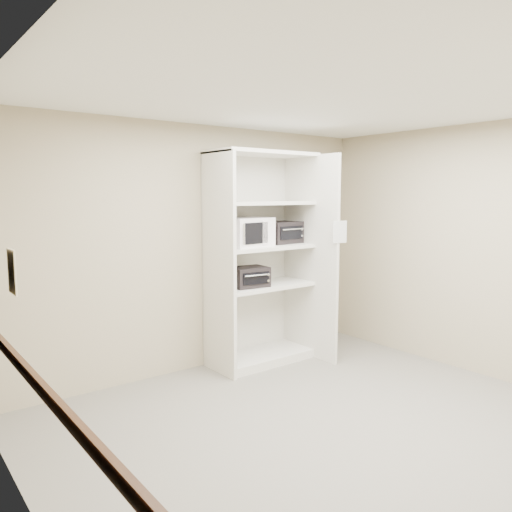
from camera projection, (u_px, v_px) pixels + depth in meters
floor at (329, 430)px, 4.15m from camera, size 4.50×4.00×0.01m
ceiling at (336, 95)px, 3.82m from camera, size 4.50×4.00×0.01m
wall_back at (201, 248)px, 5.56m from camera, size 4.50×0.02×2.70m
wall_left at (34, 308)px, 2.62m from camera, size 0.02×4.00×2.70m
wall_right at (479, 250)px, 5.35m from camera, size 0.02×4.00×2.70m
shelving_unit at (265, 265)px, 5.75m from camera, size 1.24×0.92×2.42m
microwave at (246, 232)px, 5.56m from camera, size 0.57×0.46×0.32m
toaster_oven_upper at (281, 232)px, 5.92m from camera, size 0.47×0.37×0.26m
toaster_oven_lower at (249, 277)px, 5.57m from camera, size 0.43×0.34×0.22m
paper_sign at (340, 232)px, 5.55m from camera, size 0.19×0.02×0.24m
chair_rail at (43, 389)px, 2.69m from camera, size 0.04×3.98×0.08m
wall_poster at (12, 272)px, 3.03m from camera, size 0.01×0.20×0.28m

